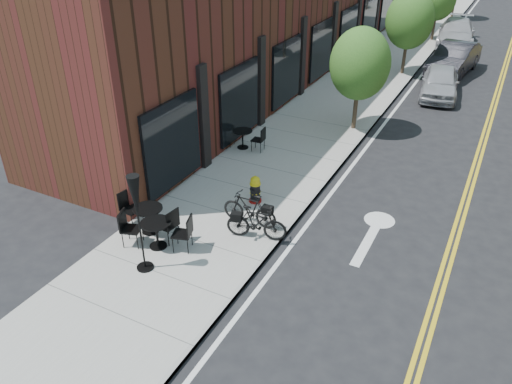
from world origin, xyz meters
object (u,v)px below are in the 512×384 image
Objects in this scene: bicycle_right at (256,223)px; bistro_set_c at (243,136)px; patio_umbrella at (136,204)px; bicycle_left at (250,209)px; parked_car_a at (440,82)px; bistro_set_a at (156,231)px; fire_hydrant at (255,189)px; parked_car_b at (454,59)px; bistro_set_b at (149,216)px; parked_car_c at (456,32)px.

bistro_set_c is at bearing 17.69° from bicycle_right.
bicycle_left is at bearing 64.51° from patio_umbrella.
bicycle_right is (0.46, -0.50, 0.00)m from bicycle_left.
bicycle_left is 13.54m from parked_car_a.
bistro_set_a is at bearing 106.57° from patio_umbrella.
bistro_set_c is (-2.08, 3.05, 0.03)m from fire_hydrant.
parked_car_b is (4.23, 19.21, 0.16)m from bistro_set_a.
patio_umbrella is at bearing -49.57° from bistro_set_b.
bistro_set_a is 0.46× the size of parked_car_a.
bistro_set_c is 0.35× the size of parked_car_b.
bicycle_right is 2.52m from bistro_set_a.
patio_umbrella reaches higher than parked_car_a.
patio_umbrella is 16.62m from parked_car_a.
bicycle_right is at bearing -61.85° from bistro_set_c.
bistro_set_b is (-1.76, -2.64, 0.08)m from fire_hydrant.
parked_car_c is at bearing 104.59° from parked_car_b.
parked_car_c reaches higher than bistro_set_c.
bicycle_right reaches higher than bistro_set_c.
bistro_set_b is at bearing -97.11° from parked_car_b.
parked_car_c is (1.38, 23.97, 0.15)m from bicycle_right.
bistro_set_c is (-2.96, 4.66, -0.05)m from bicycle_right.
bistro_set_b is at bearing -120.16° from fire_hydrant.
patio_umbrella reaches higher than bicycle_left.
bicycle_left is 0.87× the size of bistro_set_a.
parked_car_c is (2.25, 22.36, 0.22)m from fire_hydrant.
bistro_set_c is at bearing 100.71° from bistro_set_b.
parked_car_a is 0.85× the size of parked_car_b.
parked_car_a is at bearing 76.11° from patio_umbrella.
parked_car_c is at bearing 87.78° from fire_hydrant.
parked_car_a is at bearing 56.24° from bistro_set_a.
bistro_set_a is 1.00× the size of bistro_set_b.
bistro_set_b reaches higher than bicycle_left.
bicycle_left is 0.87× the size of bistro_set_b.
fire_hydrant is at bearing -93.45° from parked_car_b.
bicycle_left is at bearing -100.63° from parked_car_c.
bicycle_right and bistro_set_a have the same top height.
fire_hydrant is 0.22× the size of parked_car_a.
bicycle_left is (0.41, -1.11, 0.07)m from fire_hydrant.
bistro_set_a is at bearing 110.86° from bicycle_right.
bicycle_left is 0.98× the size of bistro_set_c.
parked_car_b reaches higher than bicycle_left.
parked_car_c is (1.84, 23.47, 0.15)m from bicycle_left.
patio_umbrella is (0.25, -0.84, 1.31)m from bistro_set_a.
bicycle_right is at bearing 41.56° from bicycle_left.
parked_car_c is (4.34, 19.31, 0.19)m from bistro_set_c.
fire_hydrant is 16.42m from parked_car_b.
bistro_set_c is 0.64× the size of patio_umbrella.
bistro_set_c is 19.79m from parked_car_c.
parked_car_b is at bearing 64.34° from bistro_set_c.
bistro_set_b is 0.72× the size of patio_umbrella.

